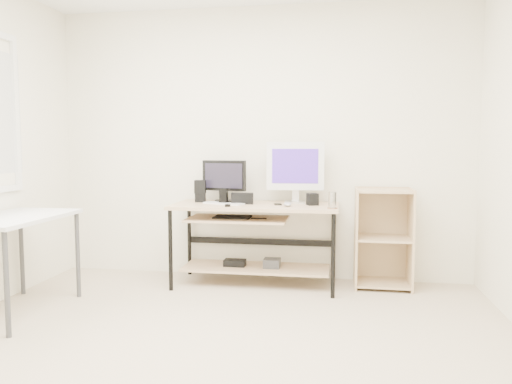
{
  "coord_description": "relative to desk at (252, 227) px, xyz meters",
  "views": [
    {
      "loc": [
        0.73,
        -2.78,
        1.27
      ],
      "look_at": [
        0.07,
        1.3,
        0.9
      ],
      "focal_mm": 35.0,
      "sensor_mm": 36.0,
      "label": 1
    }
  ],
  "objects": [
    {
      "name": "room",
      "position": [
        -0.11,
        -1.62,
        0.78
      ],
      "size": [
        4.01,
        4.01,
        2.62
      ],
      "color": "beige",
      "rests_on": "ground"
    },
    {
      "name": "smartphone",
      "position": [
        0.23,
        0.0,
        0.22
      ],
      "size": [
        0.09,
        0.13,
        0.01
      ],
      "primitive_type": "cube",
      "rotation": [
        0.0,
        0.0,
        0.19
      ],
      "color": "black",
      "rests_on": "desk"
    },
    {
      "name": "white_imac",
      "position": [
        0.38,
        0.16,
        0.54
      ],
      "size": [
        0.53,
        0.17,
        0.57
      ],
      "rotation": [
        0.0,
        0.0,
        0.07
      ],
      "color": "silver",
      "rests_on": "desk"
    },
    {
      "name": "speaker_left",
      "position": [
        -0.52,
        0.1,
        0.32
      ],
      "size": [
        0.12,
        0.12,
        0.21
      ],
      "rotation": [
        0.0,
        0.0,
        0.15
      ],
      "color": "black",
      "rests_on": "desk"
    },
    {
      "name": "black_monitor",
      "position": [
        -0.29,
        0.14,
        0.44
      ],
      "size": [
        0.43,
        0.18,
        0.39
      ],
      "rotation": [
        0.0,
        0.0,
        -0.19
      ],
      "color": "black",
      "rests_on": "desk"
    },
    {
      "name": "speaker_right",
      "position": [
        0.54,
        0.01,
        0.27
      ],
      "size": [
        0.12,
        0.12,
        0.11
      ],
      "primitive_type": "cube",
      "rotation": [
        0.0,
        0.0,
        0.41
      ],
      "color": "black",
      "rests_on": "desk"
    },
    {
      "name": "keyboard",
      "position": [
        -0.26,
        -0.05,
        0.22
      ],
      "size": [
        0.4,
        0.24,
        0.01
      ],
      "primitive_type": "cube",
      "rotation": [
        0.0,
        0.0,
        -0.36
      ],
      "color": "silver",
      "rests_on": "desk"
    },
    {
      "name": "side_table",
      "position": [
        -1.65,
        -1.06,
        0.13
      ],
      "size": [
        0.6,
        1.0,
        0.75
      ],
      "color": "silver",
      "rests_on": "ground"
    },
    {
      "name": "drinking_glass",
      "position": [
        0.72,
        -0.2,
        0.28
      ],
      "size": [
        0.08,
        0.08,
        0.13
      ],
      "primitive_type": "cylinder",
      "rotation": [
        0.0,
        0.0,
        0.23
      ],
      "color": "white",
      "rests_on": "coaster"
    },
    {
      "name": "coaster",
      "position": [
        0.72,
        -0.2,
        0.21
      ],
      "size": [
        0.1,
        0.1,
        0.01
      ],
      "primitive_type": "cylinder",
      "rotation": [
        0.0,
        0.0,
        0.23
      ],
      "color": "#8D5F40",
      "rests_on": "desk"
    },
    {
      "name": "mouse",
      "position": [
        0.33,
        -0.12,
        0.23
      ],
      "size": [
        0.1,
        0.12,
        0.04
      ],
      "primitive_type": "ellipsoid",
      "rotation": [
        0.0,
        0.0,
        0.33
      ],
      "color": "#A9A9AE",
      "rests_on": "desk"
    },
    {
      "name": "volume_puck",
      "position": [
        -0.18,
        -0.23,
        0.22
      ],
      "size": [
        0.07,
        0.07,
        0.02
      ],
      "primitive_type": "cylinder",
      "rotation": [
        0.0,
        0.0,
        -0.42
      ],
      "color": "black",
      "rests_on": "desk"
    },
    {
      "name": "audio_controller",
      "position": [
        -0.26,
        -0.02,
        0.28
      ],
      "size": [
        0.08,
        0.06,
        0.14
      ],
      "primitive_type": "cube",
      "rotation": [
        0.0,
        0.0,
        -0.16
      ],
      "color": "black",
      "rests_on": "desk"
    },
    {
      "name": "shelf_unit",
      "position": [
        1.18,
        0.16,
        -0.09
      ],
      "size": [
        0.5,
        0.4,
        0.9
      ],
      "color": "#D3B383",
      "rests_on": "ground"
    },
    {
      "name": "center_speaker",
      "position": [
        -0.09,
        0.0,
        0.26
      ],
      "size": [
        0.21,
        0.12,
        0.1
      ],
      "primitive_type": "cube",
      "rotation": [
        0.0,
        0.0,
        0.14
      ],
      "color": "black",
      "rests_on": "desk"
    },
    {
      "name": "desk",
      "position": [
        0.0,
        0.0,
        0.0
      ],
      "size": [
        1.5,
        0.65,
        0.75
      ],
      "color": "tan",
      "rests_on": "ground"
    }
  ]
}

